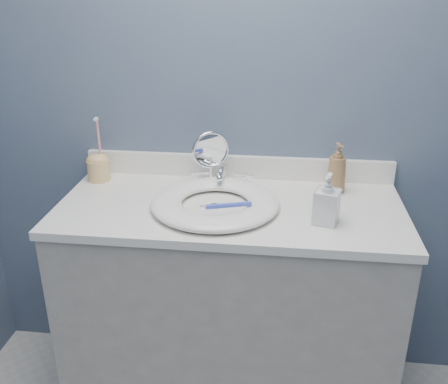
# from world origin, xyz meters

# --- Properties ---
(back_wall) EXTENTS (2.20, 0.02, 2.40)m
(back_wall) POSITION_xyz_m (0.00, 1.25, 1.20)
(back_wall) COLOR #4B5671
(back_wall) RESTS_ON ground
(vanity_cabinet) EXTENTS (1.20, 0.55, 0.85)m
(vanity_cabinet) POSITION_xyz_m (0.00, 0.97, 0.42)
(vanity_cabinet) COLOR #ADA89E
(vanity_cabinet) RESTS_ON ground
(countertop) EXTENTS (1.22, 0.57, 0.03)m
(countertop) POSITION_xyz_m (0.00, 0.97, 0.86)
(countertop) COLOR white
(countertop) RESTS_ON vanity_cabinet
(backsplash) EXTENTS (1.22, 0.02, 0.09)m
(backsplash) POSITION_xyz_m (0.00, 1.24, 0.93)
(backsplash) COLOR white
(backsplash) RESTS_ON countertop
(basin) EXTENTS (0.45, 0.45, 0.04)m
(basin) POSITION_xyz_m (-0.05, 0.94, 0.90)
(basin) COLOR white
(basin) RESTS_ON countertop
(drain) EXTENTS (0.04, 0.04, 0.01)m
(drain) POSITION_xyz_m (-0.05, 0.94, 0.88)
(drain) COLOR silver
(drain) RESTS_ON countertop
(faucet) EXTENTS (0.25, 0.13, 0.07)m
(faucet) POSITION_xyz_m (-0.05, 1.14, 0.91)
(faucet) COLOR silver
(faucet) RESTS_ON countertop
(makeup_mirror) EXTENTS (0.14, 0.08, 0.22)m
(makeup_mirror) POSITION_xyz_m (-0.09, 1.15, 1.00)
(makeup_mirror) COLOR silver
(makeup_mirror) RESTS_ON countertop
(soap_bottle_amber) EXTENTS (0.09, 0.09, 0.19)m
(soap_bottle_amber) POSITION_xyz_m (0.38, 1.13, 0.97)
(soap_bottle_amber) COLOR olive
(soap_bottle_amber) RESTS_ON countertop
(soap_bottle_clear) EXTENTS (0.10, 0.10, 0.17)m
(soap_bottle_clear) POSITION_xyz_m (0.32, 0.87, 0.96)
(soap_bottle_clear) COLOR silver
(soap_bottle_clear) RESTS_ON countertop
(toothbrush_holder) EXTENTS (0.09, 0.09, 0.25)m
(toothbrush_holder) POSITION_xyz_m (-0.54, 1.15, 0.94)
(toothbrush_holder) COLOR #E2B671
(toothbrush_holder) RESTS_ON countertop
(toothbrush_lying) EXTENTS (0.17, 0.06, 0.02)m
(toothbrush_lying) POSITION_xyz_m (-0.00, 0.87, 0.92)
(toothbrush_lying) COLOR blue
(toothbrush_lying) RESTS_ON basin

